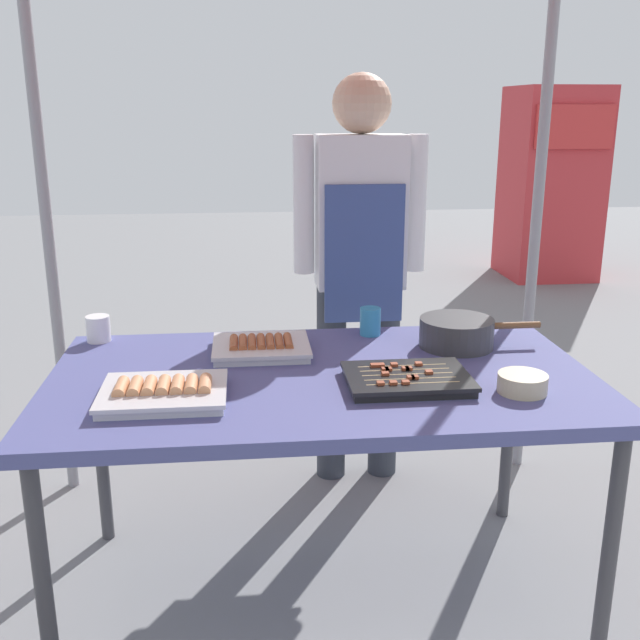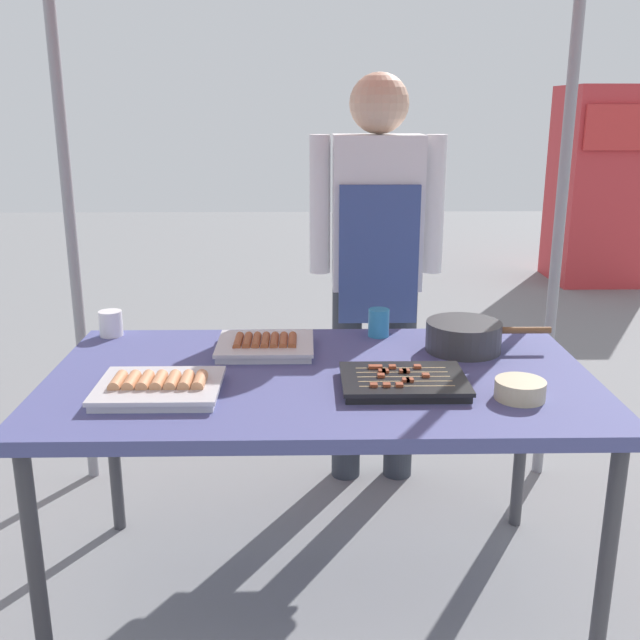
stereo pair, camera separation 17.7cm
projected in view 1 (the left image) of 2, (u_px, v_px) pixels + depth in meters
name	position (u px, v px, depth m)	size (l,w,h in m)	color
ground_plane	(322.00, 591.00, 2.37)	(18.00, 18.00, 0.00)	slate
stall_table	(322.00, 390.00, 2.17)	(1.60, 0.90, 0.75)	#4C518C
tray_grilled_sausages	(261.00, 347.00, 2.34)	(0.31, 0.27, 0.05)	silver
tray_meat_skewers	(407.00, 379.00, 2.07)	(0.35, 0.26, 0.04)	black
tray_pork_links	(164.00, 392.00, 1.96)	(0.34, 0.27, 0.05)	silver
cooking_wok	(457.00, 332.00, 2.39)	(0.40, 0.24, 0.10)	#38383A
condiment_bowl	(522.00, 383.00, 2.01)	(0.14, 0.14, 0.05)	#BFB28C
drink_cup_near_edge	(98.00, 329.00, 2.45)	(0.08, 0.08, 0.09)	white
drink_cup_by_wok	(370.00, 321.00, 2.52)	(0.07, 0.07, 0.10)	#338CBF
vendor_woman	(360.00, 250.00, 2.87)	(0.52, 0.23, 1.63)	#333842
neighbor_stall_left	(551.00, 183.00, 6.60)	(0.75, 0.78, 1.69)	#C63338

